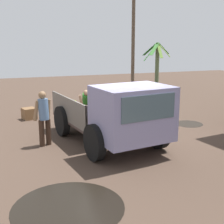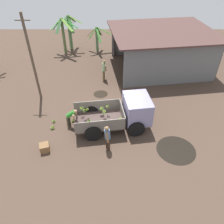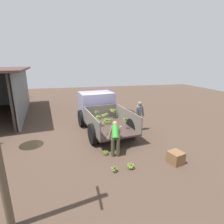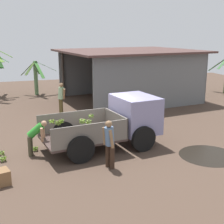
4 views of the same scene
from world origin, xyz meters
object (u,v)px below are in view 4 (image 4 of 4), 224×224
at_px(person_foreground_visitor, 109,142).
at_px(wooden_crate_0, 1,177).
at_px(person_bystander_near_shed, 61,97).
at_px(banana_bunch_on_ground_1, 35,149).
at_px(person_worker_loading, 35,135).
at_px(banana_bunch_on_ground_2, 2,153).
at_px(banana_bunch_on_ground_0, 3,158).
at_px(cargo_truck, 124,119).

height_order(person_foreground_visitor, wooden_crate_0, person_foreground_visitor).
height_order(person_bystander_near_shed, banana_bunch_on_ground_1, person_bystander_near_shed).
bearing_deg(wooden_crate_0, person_worker_loading, 59.49).
bearing_deg(wooden_crate_0, banana_bunch_on_ground_1, 64.02).
relative_size(banana_bunch_on_ground_2, wooden_crate_0, 0.49).
bearing_deg(person_worker_loading, person_bystander_near_shed, 83.86).
distance_m(person_worker_loading, banana_bunch_on_ground_2, 1.40).
relative_size(person_foreground_visitor, wooden_crate_0, 3.30).
bearing_deg(banana_bunch_on_ground_0, banana_bunch_on_ground_1, 30.26).
bearing_deg(person_bystander_near_shed, person_foreground_visitor, -92.68).
bearing_deg(banana_bunch_on_ground_1, wooden_crate_0, -115.98).
bearing_deg(person_bystander_near_shed, wooden_crate_0, -116.93).
bearing_deg(person_worker_loading, banana_bunch_on_ground_1, 102.98).
relative_size(person_worker_loading, wooden_crate_0, 2.62).
xyz_separation_m(cargo_truck, banana_bunch_on_ground_2, (-4.62, 0.20, -0.91)).
relative_size(person_foreground_visitor, person_worker_loading, 1.26).
relative_size(cargo_truck, person_bystander_near_shed, 2.76).
height_order(person_worker_loading, person_bystander_near_shed, person_bystander_near_shed).
relative_size(banana_bunch_on_ground_0, banana_bunch_on_ground_1, 1.23).
bearing_deg(banana_bunch_on_ground_2, banana_bunch_on_ground_1, 3.62).
height_order(cargo_truck, person_bystander_near_shed, cargo_truck).
height_order(person_foreground_visitor, person_worker_loading, person_foreground_visitor).
bearing_deg(banana_bunch_on_ground_0, person_worker_loading, 13.09).
height_order(cargo_truck, person_worker_loading, cargo_truck).
bearing_deg(banana_bunch_on_ground_1, banana_bunch_on_ground_0, -149.74).
relative_size(cargo_truck, person_foreground_visitor, 2.88).
height_order(cargo_truck, banana_bunch_on_ground_0, cargo_truck).
bearing_deg(person_foreground_visitor, cargo_truck, -144.88).
xyz_separation_m(cargo_truck, banana_bunch_on_ground_0, (-4.57, -0.39, -0.91)).
height_order(banana_bunch_on_ground_1, wooden_crate_0, wooden_crate_0).
distance_m(person_bystander_near_shed, banana_bunch_on_ground_2, 6.20).
xyz_separation_m(person_foreground_visitor, banana_bunch_on_ground_2, (-3.40, 2.19, -0.79)).
bearing_deg(person_worker_loading, banana_bunch_on_ground_2, 176.47).
height_order(person_foreground_visitor, banana_bunch_on_ground_2, person_foreground_visitor).
bearing_deg(cargo_truck, person_bystander_near_shed, 97.66).
distance_m(person_worker_loading, banana_bunch_on_ground_1, 0.77).
bearing_deg(banana_bunch_on_ground_0, wooden_crate_0, -90.90).
distance_m(cargo_truck, person_foreground_visitor, 2.34).
bearing_deg(banana_bunch_on_ground_0, person_bystander_near_shed, 63.48).
bearing_deg(cargo_truck, banana_bunch_on_ground_0, 176.41).
relative_size(person_bystander_near_shed, banana_bunch_on_ground_2, 6.96).
xyz_separation_m(cargo_truck, wooden_crate_0, (-4.60, -2.13, -0.80)).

